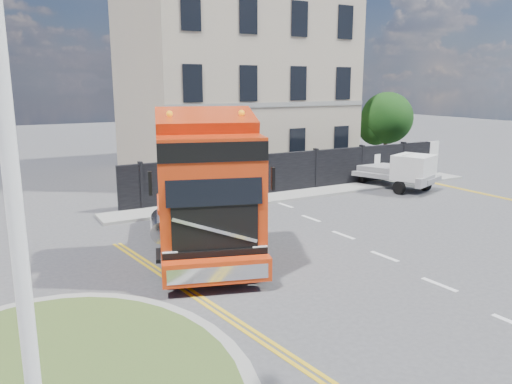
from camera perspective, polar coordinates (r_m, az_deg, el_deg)
ground at (r=14.76m, az=4.90°, el=-8.76°), size 120.00×120.00×0.00m
hoarding_fence at (r=25.27m, az=5.98°, el=2.45°), size 18.80×0.25×2.00m
georgian_building at (r=31.10m, az=-2.79°, el=13.16°), size 12.30×10.30×12.80m
tree at (r=32.34m, az=14.44°, el=7.93°), size 3.20×3.20×4.80m
pavement_far at (r=24.42m, az=6.07°, el=-0.15°), size 20.00×1.60×0.12m
truck at (r=14.85m, az=-5.69°, el=-0.58°), size 4.87×7.92×4.46m
flatbed_pickup at (r=26.13m, az=16.68°, el=2.33°), size 3.27×4.91×1.87m
lamppost_island at (r=5.57m, az=-25.78°, el=-2.52°), size 0.24×0.47×7.65m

